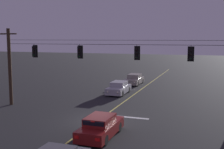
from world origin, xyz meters
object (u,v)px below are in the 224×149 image
object	(u,v)px
traffic_light_right_inner	(191,54)
car_oncoming_lead	(119,88)
traffic_light_leftmost	(34,51)
traffic_light_left_inner	(80,52)
car_oncoming_trailing	(134,80)
car_waiting_near_lane	(100,127)
traffic_light_centre	(137,53)

from	to	relation	value
traffic_light_right_inner	car_oncoming_lead	distance (m)	12.63
traffic_light_right_inner	traffic_light_leftmost	bearing A→B (deg)	180.00
traffic_light_left_inner	traffic_light_right_inner	world-z (taller)	same
traffic_light_left_inner	car_oncoming_trailing	xyz separation A→B (m)	(0.74, 15.53, -4.44)
car_waiting_near_lane	car_oncoming_trailing	size ratio (longest dim) A/B	0.98
traffic_light_centre	car_oncoming_trailing	distance (m)	16.70
car_oncoming_lead	car_oncoming_trailing	world-z (taller)	same
traffic_light_left_inner	traffic_light_right_inner	xyz separation A→B (m)	(9.08, 0.00, 0.00)
car_waiting_near_lane	car_oncoming_lead	xyz separation A→B (m)	(-3.26, 14.00, -0.00)
traffic_light_centre	car_oncoming_lead	distance (m)	10.40
car_oncoming_lead	car_oncoming_trailing	size ratio (longest dim) A/B	1.00
traffic_light_centre	car_oncoming_trailing	xyz separation A→B (m)	(-4.22, 15.53, -4.44)
traffic_light_left_inner	car_oncoming_lead	size ratio (longest dim) A/B	0.28
traffic_light_leftmost	car_oncoming_lead	xyz separation A→B (m)	(5.24, 8.43, -4.44)
traffic_light_leftmost	car_oncoming_lead	bearing A→B (deg)	58.12
traffic_light_leftmost	car_oncoming_trailing	bearing A→B (deg)	71.52
traffic_light_centre	car_waiting_near_lane	distance (m)	7.18
traffic_light_leftmost	car_oncoming_trailing	xyz separation A→B (m)	(5.19, 15.53, -4.44)
traffic_light_left_inner	car_waiting_near_lane	size ratio (longest dim) A/B	0.28
traffic_light_right_inner	car_oncoming_trailing	bearing A→B (deg)	118.23
traffic_light_centre	traffic_light_right_inner	size ratio (longest dim) A/B	1.00
traffic_light_centre	car_oncoming_trailing	world-z (taller)	traffic_light_centre
traffic_light_right_inner	car_oncoming_trailing	world-z (taller)	traffic_light_right_inner
traffic_light_right_inner	car_waiting_near_lane	size ratio (longest dim) A/B	0.28
car_oncoming_trailing	traffic_light_left_inner	bearing A→B (deg)	-92.73
traffic_light_left_inner	traffic_light_centre	distance (m)	4.96
traffic_light_right_inner	traffic_light_centre	bearing A→B (deg)	180.00
car_oncoming_lead	traffic_light_leftmost	bearing A→B (deg)	-121.88
traffic_light_left_inner	car_oncoming_lead	xyz separation A→B (m)	(0.79, 8.43, -4.44)
traffic_light_leftmost	traffic_light_left_inner	xyz separation A→B (m)	(4.45, 0.00, 0.00)
traffic_light_centre	traffic_light_right_inner	xyz separation A→B (m)	(4.12, 0.00, 0.00)
traffic_light_left_inner	car_oncoming_lead	world-z (taller)	traffic_light_left_inner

